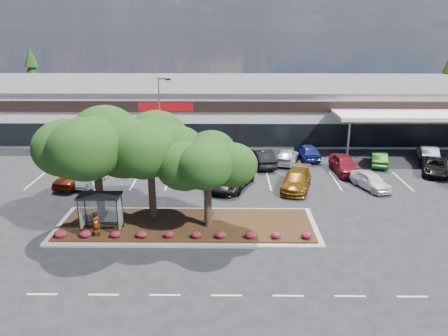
{
  "coord_description": "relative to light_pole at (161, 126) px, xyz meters",
  "views": [
    {
      "loc": [
        0.87,
        -23.4,
        13.37
      ],
      "look_at": [
        0.53,
        9.23,
        2.6
      ],
      "focal_mm": 35.0,
      "sensor_mm": 36.0,
      "label": 1
    }
  ],
  "objects": [
    {
      "name": "ground",
      "position": [
        5.83,
        -19.22,
        -3.74
      ],
      "size": [
        160.0,
        160.0,
        0.0
      ],
      "primitive_type": "plane",
      "color": "black",
      "rests_on": "ground"
    },
    {
      "name": "retail_store",
      "position": [
        5.89,
        14.69,
        -0.59
      ],
      "size": [
        80.4,
        25.2,
        6.25
      ],
      "color": "silver",
      "rests_on": "ground"
    },
    {
      "name": "landscape_island",
      "position": [
        3.83,
        -15.22,
        -3.62
      ],
      "size": [
        18.0,
        6.0,
        0.26
      ],
      "color": "#989893",
      "rests_on": "ground"
    },
    {
      "name": "lane_markings",
      "position": [
        5.69,
        -8.79,
        -3.74
      ],
      "size": [
        33.12,
        20.06,
        0.01
      ],
      "color": "silver",
      "rests_on": "ground"
    },
    {
      "name": "shrub_row",
      "position": [
        3.83,
        -17.32,
        -3.23
      ],
      "size": [
        17.0,
        0.8,
        0.5
      ],
      "primitive_type": null,
      "color": "maroon",
      "rests_on": "landscape_island"
    },
    {
      "name": "bus_shelter",
      "position": [
        -1.67,
        -16.27,
        -1.44
      ],
      "size": [
        2.75,
        1.55,
        2.59
      ],
      "color": "black",
      "rests_on": "landscape_island"
    },
    {
      "name": "island_tree_west",
      "position": [
        -2.17,
        -14.72,
        0.46
      ],
      "size": [
        7.2,
        7.2,
        7.89
      ],
      "primitive_type": null,
      "color": "#1A3A11",
      "rests_on": "landscape_island"
    },
    {
      "name": "island_tree_mid",
      "position": [
        1.33,
        -14.02,
        0.18
      ],
      "size": [
        6.6,
        6.6,
        7.32
      ],
      "primitive_type": null,
      "color": "#1A3A11",
      "rests_on": "landscape_island"
    },
    {
      "name": "island_tree_east",
      "position": [
        5.33,
        -15.52,
        -0.23
      ],
      "size": [
        5.8,
        5.8,
        6.5
      ],
      "primitive_type": null,
      "color": "#1A3A11",
      "rests_on": "landscape_island"
    },
    {
      "name": "conifer_north_west",
      "position": [
        -24.17,
        26.78,
        1.26
      ],
      "size": [
        4.4,
        4.4,
        10.0
      ],
      "primitive_type": "cone",
      "color": "#1A3A11",
      "rests_on": "ground"
    },
    {
      "name": "conifer_north_east",
      "position": [
        39.83,
        24.78,
        0.76
      ],
      "size": [
        3.96,
        3.96,
        9.0
      ],
      "primitive_type": "cone",
      "color": "#1A3A11",
      "rests_on": "ground"
    },
    {
      "name": "person_waiting",
      "position": [
        -1.86,
        -17.11,
        -2.63
      ],
      "size": [
        0.67,
        0.49,
        1.71
      ],
      "primitive_type": "imported",
      "rotation": [
        0.0,
        0.0,
        3.28
      ],
      "color": "#594C47",
      "rests_on": "landscape_island"
    },
    {
      "name": "light_pole",
      "position": [
        0.0,
        0.0,
        0.0
      ],
      "size": [
        1.41,
        0.77,
        8.53
      ],
      "rotation": [
        0.0,
        0.0,
        0.33
      ],
      "color": "#989893",
      "rests_on": "ground"
    },
    {
      "name": "car_0",
      "position": [
        -5.4,
        -6.61,
        -2.99
      ],
      "size": [
        2.26,
        4.77,
        1.51
      ],
      "primitive_type": "imported",
      "rotation": [
        0.0,
        0.0,
        -0.15
      ],
      "color": "silver",
      "rests_on": "ground"
    },
    {
      "name": "car_1",
      "position": [
        -6.61,
        -6.89,
        -2.89
      ],
      "size": [
        3.14,
        5.35,
        1.71
      ],
      "primitive_type": "imported",
      "rotation": [
        0.0,
        0.0,
        -0.24
      ],
      "color": "#66220B",
      "rests_on": "ground"
    },
    {
      "name": "car_2",
      "position": [
        2.71,
        -4.63,
        -3.02
      ],
      "size": [
        3.74,
        5.65,
        1.44
      ],
      "primitive_type": "imported",
      "rotation": [
        0.0,
        0.0,
        -0.28
      ],
      "color": "slate",
      "rests_on": "ground"
    },
    {
      "name": "car_3",
      "position": [
        6.97,
        -7.47,
        -2.94
      ],
      "size": [
        4.56,
        6.36,
        1.61
      ],
      "primitive_type": "imported",
      "rotation": [
        0.0,
        0.0,
        -0.36
      ],
      "color": "black",
      "rests_on": "ground"
    },
    {
      "name": "car_5",
      "position": [
        12.48,
        -7.75,
        -2.97
      ],
      "size": [
        3.56,
        5.74,
        1.55
      ],
      "primitive_type": "imported",
      "rotation": [
        0.0,
        0.0,
        -0.28
      ],
      "color": "brown",
      "rests_on": "ground"
    },
    {
      "name": "car_6",
      "position": [
        17.62,
        -3.44,
        -2.91
      ],
      "size": [
        2.3,
        5.04,
        1.68
      ],
      "primitive_type": "imported",
      "rotation": [
        0.0,
        0.0,
        0.07
      ],
      "color": "maroon",
      "rests_on": "ground"
    },
    {
      "name": "car_7",
      "position": [
        18.84,
        -7.55,
        -3.03
      ],
      "size": [
        3.04,
        4.52,
        1.43
      ],
      "primitive_type": "imported",
      "rotation": [
        0.0,
        0.0,
        0.35
      ],
      "color": "white",
      "rests_on": "ground"
    },
    {
      "name": "car_8",
      "position": [
        26.09,
        -3.51,
        -3.04
      ],
      "size": [
        3.9,
        5.58,
        1.41
      ],
      "primitive_type": "imported",
      "rotation": [
        0.0,
        0.0,
        -0.34
      ],
      "color": "black",
      "rests_on": "ground"
    },
    {
      "name": "car_9",
      "position": [
        -8.96,
        1.69,
        -3.0
      ],
      "size": [
        3.88,
        5.81,
        1.48
      ],
      "primitive_type": "imported",
      "rotation": [
        0.0,
        0.0,
        3.43
      ],
      "color": "#9E080A",
      "rests_on": "ground"
    },
    {
      "name": "car_10",
      "position": [
        -3.37,
        0.25,
        -3.07
      ],
      "size": [
        2.3,
        4.82,
        1.36
      ],
      "primitive_type": "imported",
      "rotation": [
        0.0,
        0.0,
        3.05
      ],
      "color": "silver",
      "rests_on": "ground"
    },
    {
      "name": "car_12",
      "position": [
        8.51,
        -0.53,
        -2.95
      ],
      "size": [
        2.63,
        4.94,
        1.6
      ],
      "primitive_type": "imported",
      "rotation": [
        0.0,
        0.0,
        2.98
      ],
      "color": "maroon",
      "rests_on": "ground"
    },
    {
      "name": "car_13",
      "position": [
        10.08,
        -1.3,
        -2.91
      ],
      "size": [
        2.53,
        5.27,
        1.67
      ],
      "primitive_type": "imported",
      "rotation": [
        0.0,
        0.0,
        3.3
      ],
      "color": "black",
      "rests_on": "ground"
    },
    {
      "name": "car_14",
      "position": [
        12.64,
        -0.36,
        -3.06
      ],
      "size": [
        3.16,
        5.09,
        1.38
      ],
      "primitive_type": "imported",
      "rotation": [
        0.0,
        0.0,
        2.86
      ],
      "color": "#AEB1BC",
      "rests_on": "ground"
    },
    {
      "name": "car_15",
      "position": [
        14.92,
        1.01,
        -2.93
      ],
      "size": [
        2.38,
        4.92,
        1.62
      ],
      "primitive_type": "imported",
      "rotation": [
        0.0,
        0.0,
        3.24
      ],
      "color": "navy",
      "rests_on": "ground"
    },
    {
      "name": "car_16",
      "position": [
        21.65,
        -1.09,
        -3.05
      ],
      "size": [
        2.57,
        4.47,
        1.39
      ],
      "primitive_type": "imported",
      "rotation": [
        0.0,
        0.0,
        2.87
      ],
      "color": "#1B4813",
      "rests_on": "ground"
    },
    {
      "name": "car_17",
      "position": [
        27.18,
        0.61,
        -2.97
      ],
      "size": [
        2.86,
        4.99,
        1.55
      ],
      "primitive_type": "imported",
      "rotation": [
        0.0,
        0.0,
        2.87
      ],
      "color": "slate",
      "rests_on": "ground"
    }
  ]
}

